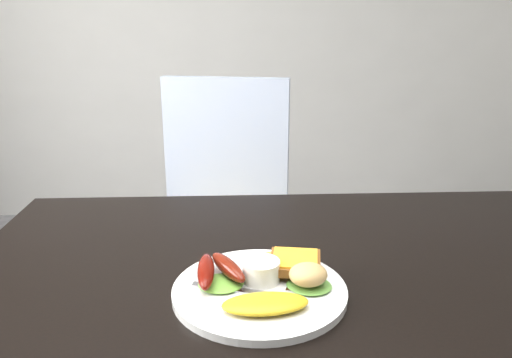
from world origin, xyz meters
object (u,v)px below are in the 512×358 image
dining_chair (227,244)px  person (163,164)px  dining_table (304,282)px  plate (260,291)px

dining_chair → person: size_ratio=0.29×
person → dining_table: bearing=93.6°
dining_table → dining_chair: dining_table is taller
dining_table → dining_chair: size_ratio=2.70×
dining_table → dining_chair: (-0.14, 0.76, -0.28)m
person → plate: person is taller
dining_chair → plate: bearing=-73.9°
dining_chair → person: person is taller
plate → dining_chair: bearing=94.4°
dining_chair → person: 0.38m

